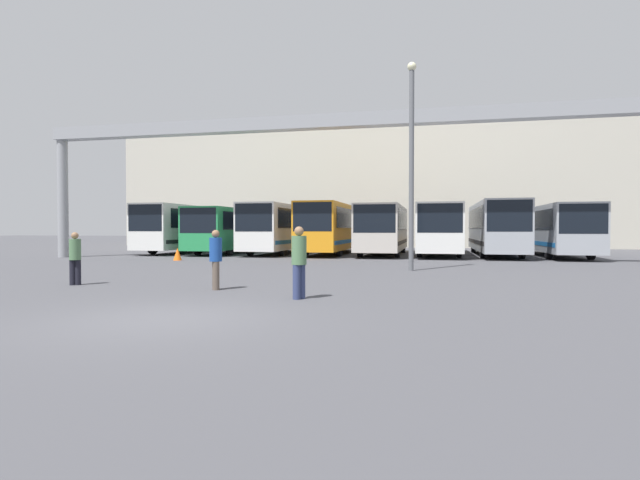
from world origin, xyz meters
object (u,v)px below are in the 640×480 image
bus_slot_3 (333,226)px  bus_slot_6 (495,226)px  bus_slot_1 (231,228)px  lamp_post (411,158)px  bus_slot_4 (383,227)px  pedestrian_far_center (75,257)px  pedestrian_mid_right (299,261)px  bus_slot_5 (439,227)px  bus_slot_2 (281,226)px  traffic_cone (178,254)px  bus_slot_0 (191,226)px  bus_slot_7 (556,228)px  pedestrian_mid_left (216,258)px

bus_slot_3 → bus_slot_6: (10.55, -0.03, -0.00)m
bus_slot_1 → lamp_post: size_ratio=1.22×
bus_slot_4 → bus_slot_6: size_ratio=0.87×
bus_slot_4 → pedestrian_far_center: 21.05m
pedestrian_far_center → lamp_post: bearing=10.7°
bus_slot_4 → pedestrian_mid_right: bearing=-90.0°
bus_slot_3 → bus_slot_5: bus_slot_3 is taller
bus_slot_2 → bus_slot_5: bus_slot_2 is taller
bus_slot_1 → pedestrian_far_center: 19.84m
pedestrian_mid_right → bus_slot_6: bearing=11.4°
traffic_cone → bus_slot_5: bearing=34.1°
bus_slot_5 → traffic_cone: (-13.72, -9.29, -1.48)m
bus_slot_6 → pedestrian_far_center: 25.04m
bus_slot_0 → pedestrian_mid_right: bearing=-57.2°
bus_slot_0 → pedestrian_far_center: bearing=-71.8°
bus_slot_5 → pedestrian_mid_right: bearing=-99.0°
bus_slot_1 → bus_slot_4: bus_slot_4 is taller
pedestrian_far_center → bus_slot_3: bearing=52.3°
bus_slot_2 → traffic_cone: size_ratio=15.47×
bus_slot_7 → pedestrian_mid_right: (-10.53, -21.62, -0.84)m
pedestrian_mid_right → pedestrian_far_center: bearing=108.4°
bus_slot_2 → bus_slot_3: size_ratio=0.88×
pedestrian_far_center → pedestrian_mid_left: bearing=-28.8°
pedestrian_far_center → pedestrian_mid_left: 4.61m
bus_slot_1 → bus_slot_7: 21.10m
bus_slot_3 → bus_slot_4: bearing=-12.8°
bus_slot_3 → bus_slot_7: bus_slot_3 is taller
bus_slot_2 → pedestrian_mid_right: size_ratio=6.09×
bus_slot_0 → bus_slot_6: 21.09m
bus_slot_4 → pedestrian_mid_left: bearing=-97.8°
bus_slot_3 → pedestrian_far_center: 20.89m
bus_slot_1 → pedestrian_far_center: size_ratio=6.43×
bus_slot_1 → bus_slot_4: bearing=0.9°
bus_slot_6 → lamp_post: 14.10m
bus_slot_5 → pedestrian_far_center: 23.37m
bus_slot_1 → pedestrian_mid_left: (7.83, -19.69, -0.88)m
bus_slot_3 → bus_slot_4: 3.61m
bus_slot_2 → bus_slot_3: bearing=12.1°
bus_slot_3 → lamp_post: bearing=-66.0°
bus_slot_0 → bus_slot_7: bus_slot_0 is taller
pedestrian_mid_left → pedestrian_mid_right: bearing=34.6°
bus_slot_0 → bus_slot_6: (21.09, 0.06, 0.01)m
bus_slot_0 → lamp_post: 21.04m
lamp_post → bus_slot_1: bearing=136.8°
bus_slot_1 → bus_slot_3: bus_slot_3 is taller
bus_slot_6 → pedestrian_mid_right: (-7.02, -21.89, -0.98)m
bus_slot_4 → traffic_cone: (-10.20, -8.33, -1.47)m
bus_slot_0 → lamp_post: bearing=-38.4°
bus_slot_5 → pedestrian_far_center: size_ratio=7.85×
bus_slot_4 → lamp_post: size_ratio=1.26×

